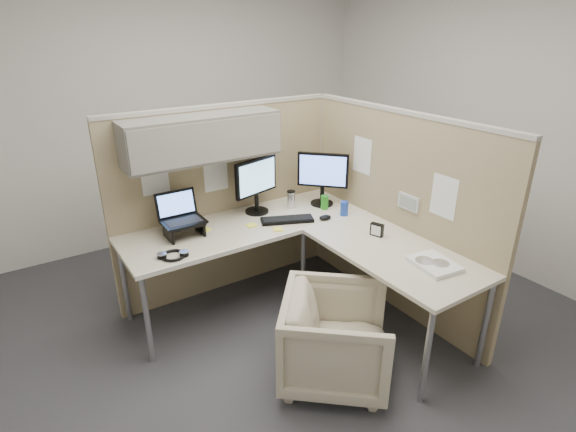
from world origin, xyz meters
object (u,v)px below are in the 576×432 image
office_chair (336,334)px  monitor_left (256,182)px  keyboard (287,220)px  desk (300,240)px

office_chair → monitor_left: 1.44m
office_chair → keyboard: size_ratio=1.64×
keyboard → office_chair: bearing=-81.7°
desk → keyboard: keyboard is taller
desk → monitor_left: bearing=94.4°
office_chair → monitor_left: bearing=34.1°
desk → office_chair: 0.80m
office_chair → keyboard: 1.08m
monitor_left → keyboard: bearing=-85.7°
office_chair → monitor_left: monitor_left is taller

